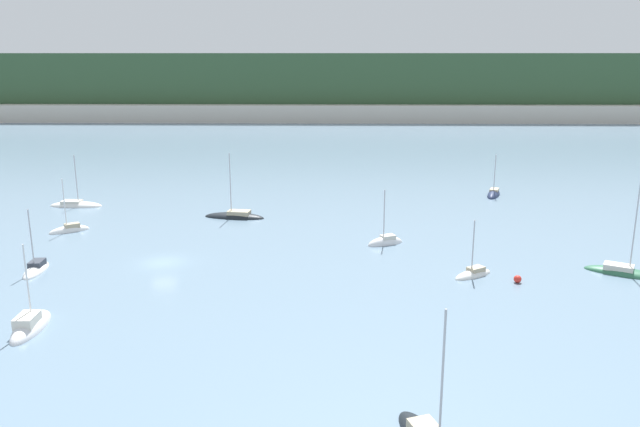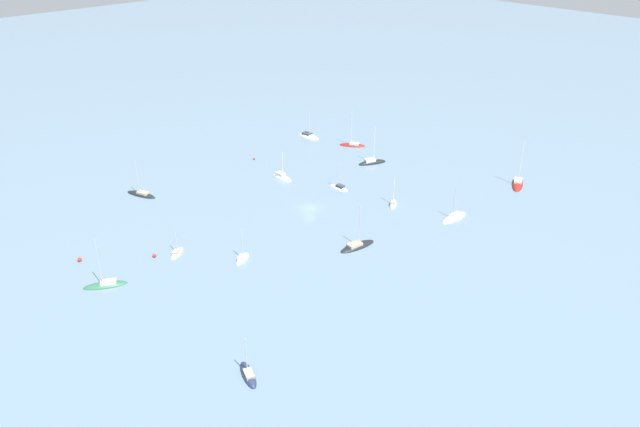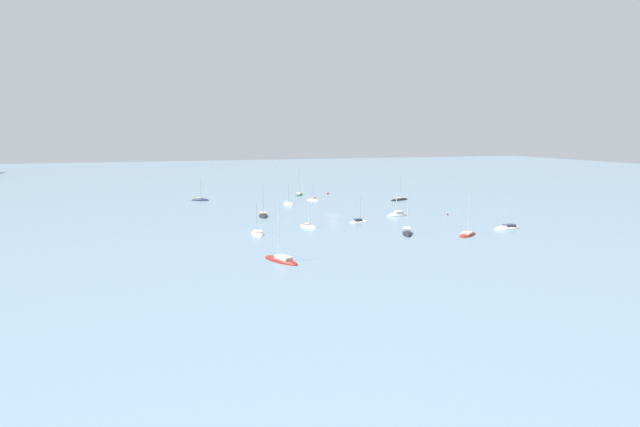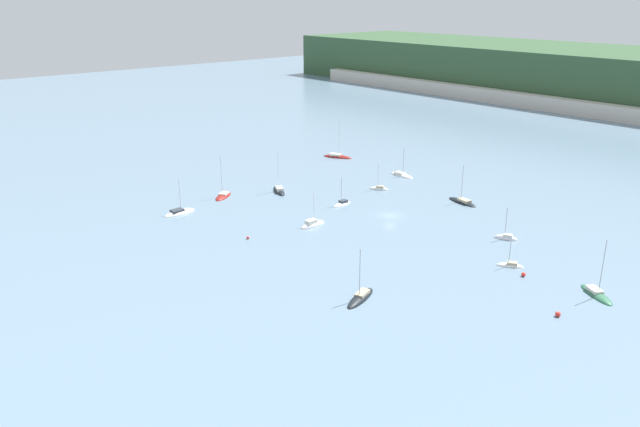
{
  "view_description": "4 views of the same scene",
  "coord_description": "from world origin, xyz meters",
  "px_view_note": "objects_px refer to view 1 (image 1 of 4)",
  "views": [
    {
      "loc": [
        18.04,
        -63.6,
        21.7
      ],
      "look_at": [
        16.83,
        6.74,
        3.83
      ],
      "focal_mm": 35.0,
      "sensor_mm": 36.0,
      "label": 1
    },
    {
      "loc": [
        85.65,
        92.63,
        63.62
      ],
      "look_at": [
        2.32,
        5.87,
        1.69
      ],
      "focal_mm": 35.0,
      "sensor_mm": 36.0,
      "label": 2
    },
    {
      "loc": [
        -132.84,
        45.91,
        23.4
      ],
      "look_at": [
        -15.66,
        8.95,
        3.44
      ],
      "focal_mm": 28.0,
      "sensor_mm": 36.0,
      "label": 3
    },
    {
      "loc": [
        87.46,
        -96.24,
        46.29
      ],
      "look_at": [
        -7.1,
        -14.35,
        1.92
      ],
      "focal_mm": 35.0,
      "sensor_mm": 36.0,
      "label": 4
    }
  ],
  "objects_px": {
    "sailboat_1": "(76,206)",
    "sailboat_13": "(494,195)",
    "sailboat_2": "(70,231)",
    "sailboat_10": "(473,275)",
    "sailboat_11": "(385,243)",
    "mooring_buoy_0": "(518,279)",
    "sailboat_7": "(235,217)",
    "sailboat_12": "(31,328)",
    "sailboat_9": "(624,273)",
    "sailboat_4": "(36,270)"
  },
  "relations": [
    {
      "from": "sailboat_10",
      "to": "sailboat_12",
      "type": "height_order",
      "value": "sailboat_12"
    },
    {
      "from": "sailboat_12",
      "to": "sailboat_9",
      "type": "bearing_deg",
      "value": -78.31
    },
    {
      "from": "sailboat_9",
      "to": "sailboat_13",
      "type": "relative_size",
      "value": 1.39
    },
    {
      "from": "sailboat_7",
      "to": "mooring_buoy_0",
      "type": "distance_m",
      "value": 40.21
    },
    {
      "from": "mooring_buoy_0",
      "to": "sailboat_13",
      "type": "bearing_deg",
      "value": 79.08
    },
    {
      "from": "sailboat_10",
      "to": "sailboat_13",
      "type": "height_order",
      "value": "sailboat_13"
    },
    {
      "from": "sailboat_12",
      "to": "mooring_buoy_0",
      "type": "distance_m",
      "value": 44.41
    },
    {
      "from": "sailboat_2",
      "to": "sailboat_4",
      "type": "xyz_separation_m",
      "value": [
        2.61,
        -14.86,
        0.01
      ]
    },
    {
      "from": "sailboat_10",
      "to": "sailboat_7",
      "type": "bearing_deg",
      "value": -73.87
    },
    {
      "from": "mooring_buoy_0",
      "to": "sailboat_10",
      "type": "bearing_deg",
      "value": 153.61
    },
    {
      "from": "sailboat_2",
      "to": "sailboat_11",
      "type": "relative_size",
      "value": 1.02
    },
    {
      "from": "sailboat_13",
      "to": "mooring_buoy_0",
      "type": "height_order",
      "value": "sailboat_13"
    },
    {
      "from": "mooring_buoy_0",
      "to": "sailboat_11",
      "type": "bearing_deg",
      "value": 133.09
    },
    {
      "from": "sailboat_2",
      "to": "sailboat_10",
      "type": "bearing_deg",
      "value": 126.8
    },
    {
      "from": "sailboat_7",
      "to": "sailboat_10",
      "type": "distance_m",
      "value": 35.95
    },
    {
      "from": "sailboat_1",
      "to": "sailboat_10",
      "type": "xyz_separation_m",
      "value": [
        52.31,
        -29.17,
        0.02
      ]
    },
    {
      "from": "sailboat_11",
      "to": "sailboat_4",
      "type": "bearing_deg",
      "value": -10.33
    },
    {
      "from": "sailboat_11",
      "to": "sailboat_13",
      "type": "xyz_separation_m",
      "value": [
        19.55,
        26.81,
        -0.01
      ]
    },
    {
      "from": "sailboat_7",
      "to": "sailboat_12",
      "type": "bearing_deg",
      "value": 80.89
    },
    {
      "from": "sailboat_2",
      "to": "sailboat_7",
      "type": "height_order",
      "value": "sailboat_7"
    },
    {
      "from": "sailboat_4",
      "to": "sailboat_10",
      "type": "xyz_separation_m",
      "value": [
        45.06,
        -0.67,
        -0.02
      ]
    },
    {
      "from": "sailboat_7",
      "to": "sailboat_13",
      "type": "bearing_deg",
      "value": -151.31
    },
    {
      "from": "sailboat_7",
      "to": "sailboat_9",
      "type": "height_order",
      "value": "sailboat_9"
    },
    {
      "from": "sailboat_11",
      "to": "sailboat_12",
      "type": "distance_m",
      "value": 39.31
    },
    {
      "from": "sailboat_7",
      "to": "sailboat_13",
      "type": "relative_size",
      "value": 1.28
    },
    {
      "from": "sailboat_9",
      "to": "sailboat_13",
      "type": "distance_m",
      "value": 37.07
    },
    {
      "from": "sailboat_9",
      "to": "sailboat_2",
      "type": "bearing_deg",
      "value": -163.94
    },
    {
      "from": "sailboat_1",
      "to": "sailboat_13",
      "type": "bearing_deg",
      "value": 9.15
    },
    {
      "from": "sailboat_1",
      "to": "sailboat_12",
      "type": "height_order",
      "value": "sailboat_1"
    },
    {
      "from": "sailboat_1",
      "to": "sailboat_11",
      "type": "relative_size",
      "value": 1.12
    },
    {
      "from": "sailboat_11",
      "to": "sailboat_13",
      "type": "height_order",
      "value": "sailboat_13"
    },
    {
      "from": "sailboat_4",
      "to": "mooring_buoy_0",
      "type": "xyz_separation_m",
      "value": [
        48.97,
        -2.61,
        0.27
      ]
    },
    {
      "from": "sailboat_1",
      "to": "sailboat_12",
      "type": "relative_size",
      "value": 1.04
    },
    {
      "from": "sailboat_7",
      "to": "sailboat_12",
      "type": "height_order",
      "value": "sailboat_7"
    },
    {
      "from": "sailboat_12",
      "to": "mooring_buoy_0",
      "type": "relative_size",
      "value": 10.69
    },
    {
      "from": "sailboat_7",
      "to": "sailboat_10",
      "type": "height_order",
      "value": "sailboat_7"
    },
    {
      "from": "sailboat_1",
      "to": "mooring_buoy_0",
      "type": "bearing_deg",
      "value": -27.34
    },
    {
      "from": "sailboat_13",
      "to": "sailboat_1",
      "type": "bearing_deg",
      "value": -60.74
    },
    {
      "from": "sailboat_13",
      "to": "mooring_buoy_0",
      "type": "relative_size",
      "value": 9.91
    },
    {
      "from": "sailboat_2",
      "to": "sailboat_12",
      "type": "distance_m",
      "value": 30.2
    },
    {
      "from": "sailboat_9",
      "to": "sailboat_13",
      "type": "xyz_separation_m",
      "value": [
        -4.01,
        36.85,
        -0.03
      ]
    },
    {
      "from": "sailboat_12",
      "to": "sailboat_13",
      "type": "bearing_deg",
      "value": -47.59
    },
    {
      "from": "sailboat_2",
      "to": "sailboat_7",
      "type": "relative_size",
      "value": 0.79
    },
    {
      "from": "sailboat_13",
      "to": "sailboat_9",
      "type": "bearing_deg",
      "value": 27.94
    },
    {
      "from": "sailboat_2",
      "to": "sailboat_10",
      "type": "height_order",
      "value": "sailboat_2"
    },
    {
      "from": "mooring_buoy_0",
      "to": "sailboat_1",
      "type": "bearing_deg",
      "value": 151.05
    },
    {
      "from": "sailboat_2",
      "to": "sailboat_4",
      "type": "height_order",
      "value": "sailboat_2"
    },
    {
      "from": "sailboat_12",
      "to": "sailboat_4",
      "type": "bearing_deg",
      "value": 20.45
    },
    {
      "from": "sailboat_7",
      "to": "mooring_buoy_0",
      "type": "bearing_deg",
      "value": 149.99
    },
    {
      "from": "sailboat_9",
      "to": "sailboat_13",
      "type": "height_order",
      "value": "sailboat_9"
    }
  ]
}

